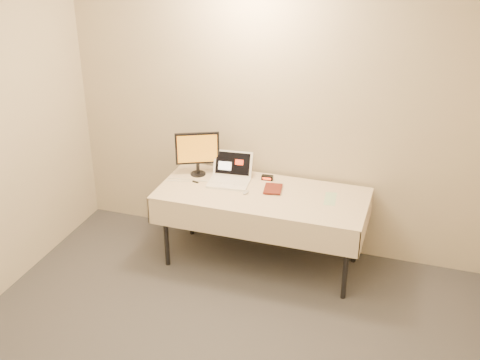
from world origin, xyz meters
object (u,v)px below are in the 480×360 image
(monitor, at_px, (197,150))
(laptop, at_px, (230,175))
(table, at_px, (262,199))
(book, at_px, (264,179))

(monitor, bearing_deg, laptop, -30.67)
(table, xyz_separation_m, laptop, (-0.35, 0.14, 0.12))
(table, distance_m, laptop, 0.40)
(monitor, distance_m, book, 0.70)
(table, relative_size, laptop, 4.67)
(table, bearing_deg, laptop, 157.38)
(book, bearing_deg, table, -97.44)
(table, height_order, monitor, monitor)
(laptop, relative_size, monitor, 0.95)
(monitor, relative_size, book, 1.99)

